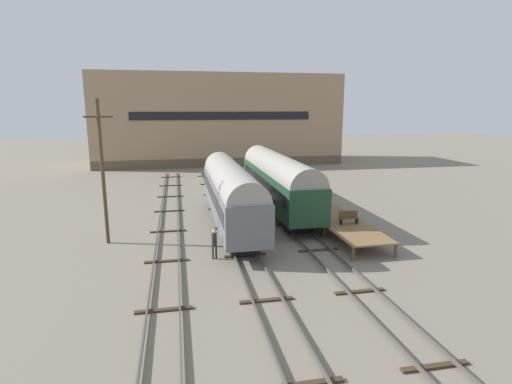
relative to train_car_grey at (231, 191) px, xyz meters
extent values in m
plane|color=slate|center=(0.00, -3.36, -2.82)|extent=(200.00, 200.00, 0.00)
cube|color=#4C4742|center=(-5.49, -3.36, -2.64)|extent=(0.08, 60.00, 0.16)
cube|color=#4C4742|center=(-4.05, -3.36, -2.64)|extent=(0.08, 60.00, 0.16)
cube|color=#3D2D1E|center=(-4.77, -12.36, -2.77)|extent=(2.60, 0.24, 0.10)
cube|color=#3D2D1E|center=(-4.77, -6.36, -2.77)|extent=(2.60, 0.24, 0.10)
cube|color=#3D2D1E|center=(-4.77, -0.36, -2.77)|extent=(2.60, 0.24, 0.10)
cube|color=#3D2D1E|center=(-4.77, 5.64, -2.77)|extent=(2.60, 0.24, 0.10)
cube|color=#3D2D1E|center=(-4.77, 11.64, -2.77)|extent=(2.60, 0.24, 0.10)
cube|color=#3D2D1E|center=(-4.77, 17.64, -2.77)|extent=(2.60, 0.24, 0.10)
cube|color=#3D2D1E|center=(-4.77, 23.64, -2.77)|extent=(2.60, 0.24, 0.10)
cube|color=#4C4742|center=(-0.72, -3.36, -2.64)|extent=(0.08, 60.00, 0.16)
cube|color=#4C4742|center=(0.72, -3.36, -2.64)|extent=(0.08, 60.00, 0.16)
cube|color=#3D2D1E|center=(0.00, -18.36, -2.77)|extent=(2.60, 0.24, 0.10)
cube|color=#3D2D1E|center=(0.00, -12.36, -2.77)|extent=(2.60, 0.24, 0.10)
cube|color=#3D2D1E|center=(0.00, -6.36, -2.77)|extent=(2.60, 0.24, 0.10)
cube|color=#3D2D1E|center=(0.00, -0.36, -2.77)|extent=(2.60, 0.24, 0.10)
cube|color=#3D2D1E|center=(0.00, 5.64, -2.77)|extent=(2.60, 0.24, 0.10)
cube|color=#3D2D1E|center=(0.00, 11.64, -2.77)|extent=(2.60, 0.24, 0.10)
cube|color=#3D2D1E|center=(0.00, 17.64, -2.77)|extent=(2.60, 0.24, 0.10)
cube|color=#3D2D1E|center=(0.00, 23.64, -2.77)|extent=(2.60, 0.24, 0.10)
cube|color=#4C4742|center=(4.05, -3.36, -2.64)|extent=(0.08, 60.00, 0.16)
cube|color=#4C4742|center=(5.49, -3.36, -2.64)|extent=(0.08, 60.00, 0.16)
cube|color=#3D2D1E|center=(4.77, -18.36, -2.77)|extent=(2.60, 0.24, 0.10)
cube|color=#3D2D1E|center=(4.77, -12.36, -2.77)|extent=(2.60, 0.24, 0.10)
cube|color=#3D2D1E|center=(4.77, -6.36, -2.77)|extent=(2.60, 0.24, 0.10)
cube|color=#3D2D1E|center=(4.77, -0.36, -2.77)|extent=(2.60, 0.24, 0.10)
cube|color=#3D2D1E|center=(4.77, 5.64, -2.77)|extent=(2.60, 0.24, 0.10)
cube|color=#3D2D1E|center=(4.77, 11.64, -2.77)|extent=(2.60, 0.24, 0.10)
cube|color=#3D2D1E|center=(4.77, 17.64, -2.77)|extent=(2.60, 0.24, 0.10)
cube|color=#3D2D1E|center=(4.77, 23.64, -2.77)|extent=(2.60, 0.24, 0.10)
cube|color=black|center=(0.00, 5.35, -2.32)|extent=(1.80, 2.40, 1.00)
cube|color=black|center=(0.00, -5.35, -2.32)|extent=(1.80, 2.40, 1.00)
cube|color=slate|center=(0.00, 0.00, -0.52)|extent=(2.83, 16.47, 2.61)
cube|color=black|center=(0.00, 0.00, -0.21)|extent=(2.87, 15.15, 0.94)
cylinder|color=gray|center=(0.00, 0.00, 0.78)|extent=(2.69, 16.14, 2.69)
cube|color=black|center=(4.77, 10.17, -2.32)|extent=(1.80, 2.40, 1.00)
cube|color=black|center=(4.77, -1.51, -2.32)|extent=(1.80, 2.40, 1.00)
cube|color=#1E4228|center=(4.77, 4.33, -0.51)|extent=(2.97, 17.97, 2.62)
cube|color=black|center=(4.77, 4.33, -0.19)|extent=(3.01, 16.54, 0.94)
cylinder|color=gray|center=(4.77, 4.33, 0.80)|extent=(2.82, 17.61, 2.82)
cube|color=brown|center=(7.63, -3.51, -1.91)|extent=(3.09, 10.06, 0.10)
cylinder|color=brown|center=(6.24, -8.39, -2.39)|extent=(0.20, 0.20, 0.86)
cylinder|color=brown|center=(9.03, -8.39, -2.39)|extent=(0.20, 0.20, 0.86)
cylinder|color=brown|center=(6.24, 1.37, -2.39)|extent=(0.20, 0.20, 0.86)
cylinder|color=brown|center=(9.03, 1.37, -2.39)|extent=(0.20, 0.20, 0.86)
cylinder|color=brown|center=(6.24, -3.51, -2.39)|extent=(0.20, 0.20, 0.86)
cylinder|color=brown|center=(9.03, -3.51, -2.39)|extent=(0.20, 0.20, 0.86)
cube|color=brown|center=(7.85, -4.07, -1.43)|extent=(1.40, 0.40, 0.06)
cube|color=brown|center=(7.85, -3.90, -1.18)|extent=(1.40, 0.06, 0.45)
cube|color=black|center=(7.26, -4.07, -1.66)|extent=(0.06, 0.40, 0.40)
cube|color=black|center=(8.45, -4.07, -1.66)|extent=(0.06, 0.40, 0.40)
cylinder|color=#282833|center=(-2.00, -6.43, -2.38)|extent=(0.12, 0.12, 0.89)
cylinder|color=#282833|center=(-1.80, -6.43, -2.38)|extent=(0.12, 0.12, 0.89)
cylinder|color=#232328|center=(-1.90, -6.43, -1.57)|extent=(0.32, 0.32, 0.74)
sphere|color=tan|center=(-1.90, -6.43, -1.08)|extent=(0.24, 0.24, 0.24)
cylinder|color=#473828|center=(-8.73, -2.09, 1.98)|extent=(0.24, 0.24, 9.61)
cube|color=#473828|center=(-8.73, -2.09, 5.64)|extent=(1.80, 0.12, 0.12)
cube|color=brown|center=(3.04, 37.40, -2.11)|extent=(38.66, 12.13, 1.42)
cube|color=#9E7F60|center=(3.04, 37.40, 4.99)|extent=(38.66, 12.13, 12.78)
cube|color=black|center=(3.04, 31.28, 4.99)|extent=(27.06, 0.10, 1.20)
camera|label=1|loc=(-3.91, -29.43, 6.22)|focal=28.00mm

